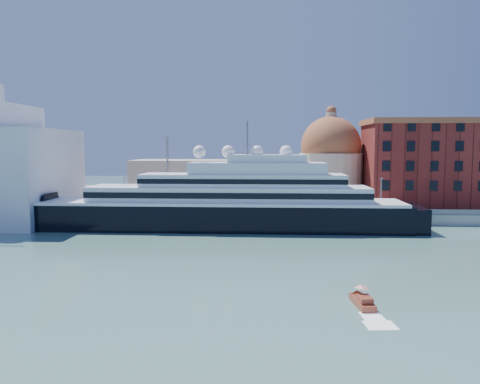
{
  "coord_description": "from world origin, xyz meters",
  "views": [
    {
      "loc": [
        3.51,
        -77.63,
        18.06
      ],
      "look_at": [
        -1.82,
        18.0,
        8.61
      ],
      "focal_mm": 35.0,
      "sensor_mm": 36.0,
      "label": 1
    }
  ],
  "objects": [
    {
      "name": "ground",
      "position": [
        0.0,
        0.0,
        0.0
      ],
      "size": [
        400.0,
        400.0,
        0.0
      ],
      "primitive_type": "plane",
      "color": "#3B6763",
      "rests_on": "ground"
    },
    {
      "name": "superyacht",
      "position": [
        -9.23,
        23.0,
        4.71
      ],
      "size": [
        91.39,
        12.67,
        27.31
      ],
      "color": "black",
      "rests_on": "ground"
    },
    {
      "name": "quay_fence",
      "position": [
        0.0,
        29.5,
        3.1
      ],
      "size": [
        180.0,
        0.1,
        1.2
      ],
      "primitive_type": "cube",
      "color": "slate",
      "rests_on": "quay"
    },
    {
      "name": "church",
      "position": [
        6.39,
        57.72,
        10.91
      ],
      "size": [
        66.0,
        18.0,
        25.5
      ],
      "color": "beige",
      "rests_on": "land"
    },
    {
      "name": "warehouse",
      "position": [
        52.0,
        52.0,
        13.79
      ],
      "size": [
        43.0,
        19.0,
        23.25
      ],
      "color": "maroon",
      "rests_on": "land"
    },
    {
      "name": "land",
      "position": [
        0.0,
        75.0,
        1.0
      ],
      "size": [
        260.0,
        72.0,
        2.0
      ],
      "primitive_type": "cube",
      "color": "slate",
      "rests_on": "ground"
    },
    {
      "name": "lamp_posts",
      "position": [
        -12.67,
        32.27,
        9.84
      ],
      "size": [
        120.8,
        2.4,
        18.0
      ],
      "color": "slate",
      "rests_on": "quay"
    },
    {
      "name": "water_taxi",
      "position": [
        14.53,
        -25.53,
        0.58
      ],
      "size": [
        2.22,
        5.25,
        2.42
      ],
      "rotation": [
        0.0,
        0.0,
        0.1
      ],
      "color": "maroon",
      "rests_on": "ground"
    },
    {
      "name": "quay",
      "position": [
        0.0,
        34.0,
        1.25
      ],
      "size": [
        180.0,
        10.0,
        2.5
      ],
      "primitive_type": "cube",
      "color": "gray",
      "rests_on": "ground"
    }
  ]
}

